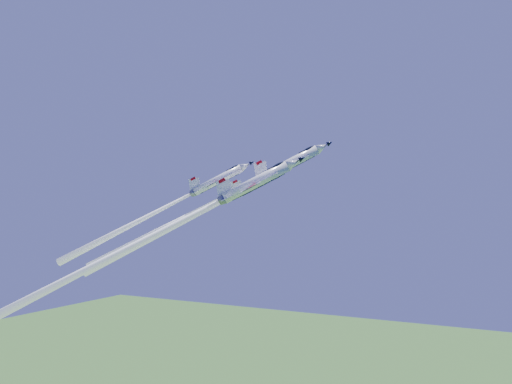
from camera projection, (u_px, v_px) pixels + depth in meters
The scene contains 4 objects.
jet_lead at pixel (216, 202), 111.26m from camera, with size 36.68×20.78×34.76m.
jet_left at pixel (194, 216), 122.52m from camera, with size 34.62×19.59×33.43m.
jet_right at pixel (136, 244), 106.36m from camera, with size 49.24×27.77×51.61m.
jet_slot at pixel (161, 210), 112.22m from camera, with size 29.89×16.95×28.14m.
Camera 1 is at (53.26, -99.80, 81.57)m, focal length 40.00 mm.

